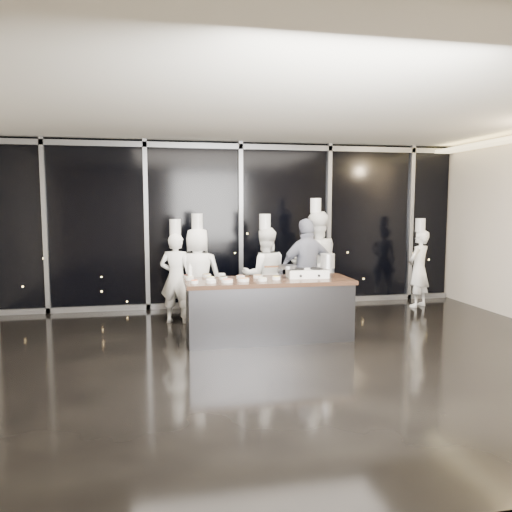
{
  "coord_description": "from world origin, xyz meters",
  "views": [
    {
      "loc": [
        -1.6,
        -6.21,
        2.01
      ],
      "look_at": [
        -0.13,
        1.2,
        1.22
      ],
      "focal_mm": 35.0,
      "sensor_mm": 36.0,
      "label": 1
    }
  ],
  "objects_px": {
    "stove": "(307,273)",
    "chef_left": "(198,274)",
    "frying_pan": "(287,267)",
    "chef_center": "(265,274)",
    "guest": "(307,270)",
    "chef_right": "(315,264)",
    "demo_counter": "(269,309)",
    "stock_pot": "(328,261)",
    "chef_side": "(419,267)",
    "chef_far_left": "(176,277)"
  },
  "relations": [
    {
      "from": "frying_pan",
      "to": "chef_center",
      "type": "distance_m",
      "value": 1.02
    },
    {
      "from": "chef_far_left",
      "to": "guest",
      "type": "distance_m",
      "value": 2.22
    },
    {
      "from": "demo_counter",
      "to": "stove",
      "type": "distance_m",
      "value": 0.8
    },
    {
      "from": "stove",
      "to": "chef_side",
      "type": "xyz_separation_m",
      "value": [
        2.78,
        1.66,
        -0.19
      ]
    },
    {
      "from": "chef_right",
      "to": "chef_side",
      "type": "distance_m",
      "value": 2.3
    },
    {
      "from": "frying_pan",
      "to": "chef_right",
      "type": "distance_m",
      "value": 1.47
    },
    {
      "from": "frying_pan",
      "to": "chef_left",
      "type": "relative_size",
      "value": 0.27
    },
    {
      "from": "stock_pot",
      "to": "chef_side",
      "type": "bearing_deg",
      "value": 34.35
    },
    {
      "from": "demo_counter",
      "to": "frying_pan",
      "type": "distance_m",
      "value": 0.69
    },
    {
      "from": "demo_counter",
      "to": "stock_pot",
      "type": "xyz_separation_m",
      "value": [
        0.92,
        0.04,
        0.69
      ]
    },
    {
      "from": "stove",
      "to": "guest",
      "type": "bearing_deg",
      "value": 77.74
    },
    {
      "from": "chef_right",
      "to": "chef_left",
      "type": "bearing_deg",
      "value": -14.31
    },
    {
      "from": "chef_center",
      "to": "guest",
      "type": "height_order",
      "value": "chef_center"
    },
    {
      "from": "stock_pot",
      "to": "chef_side",
      "type": "distance_m",
      "value": 3.01
    },
    {
      "from": "stove",
      "to": "chef_center",
      "type": "xyz_separation_m",
      "value": [
        -0.44,
        1.01,
        -0.15
      ]
    },
    {
      "from": "demo_counter",
      "to": "stock_pot",
      "type": "bearing_deg",
      "value": 2.73
    },
    {
      "from": "frying_pan",
      "to": "chef_side",
      "type": "xyz_separation_m",
      "value": [
        3.09,
        1.62,
        -0.29
      ]
    },
    {
      "from": "guest",
      "to": "chef_right",
      "type": "distance_m",
      "value": 0.42
    },
    {
      "from": "frying_pan",
      "to": "chef_center",
      "type": "xyz_separation_m",
      "value": [
        -0.12,
        0.98,
        -0.25
      ]
    },
    {
      "from": "demo_counter",
      "to": "guest",
      "type": "xyz_separation_m",
      "value": [
        0.89,
        0.96,
        0.43
      ]
    },
    {
      "from": "chef_side",
      "to": "stock_pot",
      "type": "bearing_deg",
      "value": 2.53
    },
    {
      "from": "chef_left",
      "to": "chef_center",
      "type": "relative_size",
      "value": 1.0
    },
    {
      "from": "stove",
      "to": "chef_left",
      "type": "height_order",
      "value": "chef_left"
    },
    {
      "from": "guest",
      "to": "stove",
      "type": "bearing_deg",
      "value": 63.74
    },
    {
      "from": "guest",
      "to": "chef_right",
      "type": "bearing_deg",
      "value": -135.08
    },
    {
      "from": "guest",
      "to": "chef_right",
      "type": "relative_size",
      "value": 0.84
    },
    {
      "from": "chef_center",
      "to": "chef_right",
      "type": "relative_size",
      "value": 0.87
    },
    {
      "from": "frying_pan",
      "to": "demo_counter",
      "type": "bearing_deg",
      "value": -155.97
    },
    {
      "from": "chef_far_left",
      "to": "chef_center",
      "type": "distance_m",
      "value": 1.5
    },
    {
      "from": "chef_left",
      "to": "chef_side",
      "type": "distance_m",
      "value": 4.35
    },
    {
      "from": "stove",
      "to": "chef_left",
      "type": "bearing_deg",
      "value": 146.2
    },
    {
      "from": "stove",
      "to": "frying_pan",
      "type": "bearing_deg",
      "value": 179.09
    },
    {
      "from": "stove",
      "to": "chef_left",
      "type": "relative_size",
      "value": 0.34
    },
    {
      "from": "guest",
      "to": "chef_far_left",
      "type": "bearing_deg",
      "value": -18.04
    },
    {
      "from": "chef_center",
      "to": "chef_left",
      "type": "bearing_deg",
      "value": -9.51
    },
    {
      "from": "demo_counter",
      "to": "chef_right",
      "type": "bearing_deg",
      "value": 49.0
    },
    {
      "from": "chef_right",
      "to": "stock_pot",
      "type": "bearing_deg",
      "value": 66.54
    },
    {
      "from": "demo_counter",
      "to": "chef_far_left",
      "type": "xyz_separation_m",
      "value": [
        -1.31,
        1.31,
        0.33
      ]
    },
    {
      "from": "frying_pan",
      "to": "stock_pot",
      "type": "relative_size",
      "value": 2.37
    },
    {
      "from": "chef_left",
      "to": "chef_right",
      "type": "bearing_deg",
      "value": -173.46
    },
    {
      "from": "stove",
      "to": "frying_pan",
      "type": "height_order",
      "value": "frying_pan"
    },
    {
      "from": "chef_right",
      "to": "chef_center",
      "type": "bearing_deg",
      "value": -0.98
    },
    {
      "from": "guest",
      "to": "chef_center",
      "type": "bearing_deg",
      "value": -18.5
    },
    {
      "from": "stove",
      "to": "guest",
      "type": "distance_m",
      "value": 0.94
    },
    {
      "from": "stock_pot",
      "to": "chef_left",
      "type": "xyz_separation_m",
      "value": [
        -1.86,
        1.27,
        -0.33
      ]
    },
    {
      "from": "demo_counter",
      "to": "chef_center",
      "type": "relative_size",
      "value": 1.34
    },
    {
      "from": "demo_counter",
      "to": "chef_side",
      "type": "bearing_deg",
      "value": 27.02
    },
    {
      "from": "stock_pot",
      "to": "chef_right",
      "type": "distance_m",
      "value": 1.29
    },
    {
      "from": "chef_side",
      "to": "stove",
      "type": "bearing_deg",
      "value": -1.0
    },
    {
      "from": "stove",
      "to": "chef_left",
      "type": "xyz_separation_m",
      "value": [
        -1.55,
        1.24,
        -0.14
      ]
    }
  ]
}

